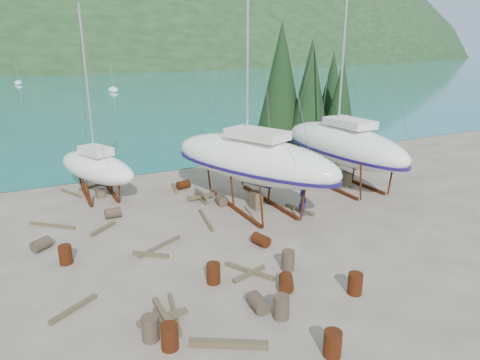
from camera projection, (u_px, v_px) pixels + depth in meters
name	position (u px, v px, depth m)	size (l,w,h in m)	color
ground	(239.00, 254.00, 20.26)	(600.00, 600.00, 0.00)	#61574D
bay_water	(28.00, 61.00, 288.02)	(700.00, 700.00, 0.00)	#1B7188
far_hill	(28.00, 61.00, 292.27)	(800.00, 360.00, 110.00)	black
far_house_right	(109.00, 61.00, 193.90)	(6.60, 5.60, 5.60)	beige
cypress_near_right	(310.00, 93.00, 34.15)	(3.60, 3.60, 10.00)	black
cypress_mid_right	(341.00, 106.00, 33.36)	(3.06, 3.06, 8.50)	black
cypress_back_left	(281.00, 81.00, 34.94)	(4.14, 4.14, 11.50)	black
cypress_far_right	(332.00, 98.00, 36.47)	(3.24, 3.24, 9.00)	black
moored_boat_mid	(113.00, 90.00, 92.48)	(2.00, 5.00, 6.05)	white
moored_boat_far	(19.00, 83.00, 110.18)	(2.00, 5.00, 6.05)	white
large_sailboat_near	(252.00, 159.00, 25.43)	(7.80, 12.24, 18.63)	white
large_sailboat_far	(343.00, 144.00, 29.48)	(3.65, 11.52, 18.08)	white
small_sailboat_shore	(96.00, 167.00, 27.59)	(5.05, 7.70, 11.81)	white
worker	(303.00, 201.00, 24.70)	(0.63, 0.42, 1.74)	navy
drum_1	(258.00, 303.00, 15.86)	(0.58, 0.58, 0.88)	#2D2823
drum_3	(333.00, 344.00, 13.45)	(0.58, 0.58, 0.88)	#59220F
drum_4	(183.00, 185.00, 29.41)	(0.58, 0.58, 0.88)	#59220F
drum_5	(288.00, 260.00, 18.71)	(0.58, 0.58, 0.88)	#2D2823
drum_6	(261.00, 240.00, 21.02)	(0.58, 0.58, 0.88)	#59220F
drum_7	(355.00, 284.00, 16.86)	(0.58, 0.58, 0.88)	#59220F
drum_8	(65.00, 255.00, 19.20)	(0.58, 0.58, 0.88)	#59220F
drum_9	(113.00, 213.00, 24.41)	(0.58, 0.58, 0.88)	#2D2823
drum_10	(170.00, 337.00, 13.78)	(0.58, 0.58, 0.88)	#59220F
drum_11	(221.00, 200.00, 26.44)	(0.58, 0.58, 0.88)	#2D2823
drum_12	(286.00, 282.00, 17.23)	(0.58, 0.58, 0.88)	#59220F
drum_14	(213.00, 273.00, 17.63)	(0.58, 0.58, 0.88)	#59220F
drum_15	(41.00, 244.00, 20.56)	(0.58, 0.58, 0.88)	#2D2823
drum_16	(150.00, 328.00, 14.19)	(0.58, 0.58, 0.88)	#2D2823
drum_17	(281.00, 307.00, 15.34)	(0.58, 0.58, 0.88)	#2D2823
timber_0	(71.00, 193.00, 28.37)	(0.14, 2.28, 0.14)	brown
timber_1	(300.00, 210.00, 25.40)	(0.19, 2.12, 0.19)	brown
timber_3	(175.00, 314.00, 15.58)	(0.15, 2.61, 0.15)	brown
timber_4	(150.00, 255.00, 19.97)	(0.17, 1.75, 0.17)	brown
timber_5	(249.00, 271.00, 18.51)	(0.16, 2.49, 0.16)	brown
timber_6	(175.00, 188.00, 29.26)	(0.19, 1.96, 0.19)	brown
timber_7	(249.00, 274.00, 18.29)	(0.17, 1.81, 0.17)	brown
timber_8	(103.00, 229.00, 22.81)	(0.19, 1.84, 0.19)	brown
timber_9	(95.00, 186.00, 29.88)	(0.15, 2.35, 0.15)	brown
timber_10	(206.00, 220.00, 23.99)	(0.16, 3.12, 0.16)	brown
timber_11	(160.00, 246.00, 20.83)	(0.15, 2.73, 0.15)	brown
timber_12	(74.00, 309.00, 15.86)	(0.17, 2.06, 0.17)	brown
timber_15	(52.00, 225.00, 23.25)	(0.15, 2.80, 0.15)	brown
timber_16	(229.00, 344.00, 13.92)	(0.23, 2.57, 0.23)	brown
timber_pile_fore	(163.00, 317.00, 15.00)	(1.80, 1.80, 0.60)	brown
timber_pile_aft	(201.00, 196.00, 27.10)	(1.80, 1.80, 0.60)	brown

